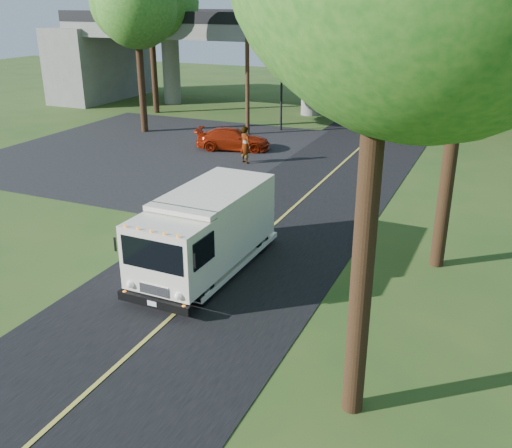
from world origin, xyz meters
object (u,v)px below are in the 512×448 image
Objects in this scene: tree_left_lot at (137,3)px; step_van at (206,230)px; tree_left_far at (151,9)px; pedestrian at (245,145)px; traffic_signal at (282,81)px; utility_pole at (247,60)px; red_sedan at (233,139)px.

step_van is (13.32, -16.25, -6.49)m from tree_left_lot.
tree_left_far is at bearing 127.34° from step_van.
step_van is at bearing 135.02° from pedestrian.
traffic_signal is 0.84× the size of step_van.
pedestrian is at bearing -66.38° from utility_pole.
traffic_signal is at bearing 53.13° from utility_pole.
step_van is 3.15× the size of pedestrian.
tree_left_far is 17.01m from pedestrian.
red_sedan is at bearing -13.93° from tree_left_lot.
pedestrian is (-4.27, 12.13, -0.42)m from step_van.
tree_left_far is at bearing 170.35° from traffic_signal.
traffic_signal is at bearing 28.11° from tree_left_lot.
step_van is (7.02, -18.41, -3.19)m from utility_pole.
step_van is (16.32, -22.25, -6.04)m from tree_left_far.
red_sedan is at bearing -37.38° from tree_left_far.
utility_pole is 4.57× the size of pedestrian.
traffic_signal is 0.53× the size of tree_left_far.
step_van is at bearing -53.74° from tree_left_far.
tree_left_lot is 21.99m from step_van.
pedestrian is (1.86, -2.34, 0.37)m from red_sedan.
utility_pole reaches higher than red_sedan.
traffic_signal is 10.01m from tree_left_lot.
step_van is at bearing -172.95° from red_sedan.
tree_left_lot is at bearing 130.42° from step_van.
traffic_signal reaches higher than pedestrian.
red_sedan is (0.89, -3.95, -3.98)m from utility_pole.
traffic_signal reaches higher than step_van.
tree_left_lot is at bearing -161.03° from utility_pole.
utility_pole is 19.96m from step_van.
tree_left_lot reaches higher than traffic_signal.
traffic_signal reaches higher than red_sedan.
tree_left_far is at bearing 157.57° from utility_pole.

